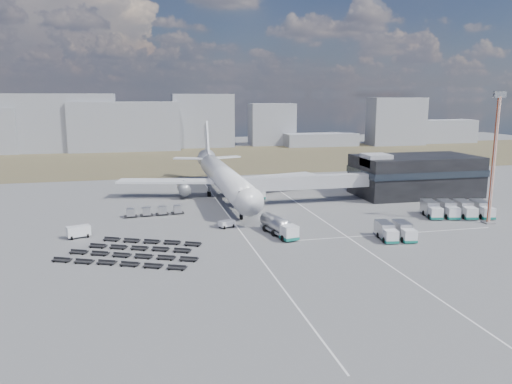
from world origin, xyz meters
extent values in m
plane|color=#565659|center=(0.00, 0.00, 0.00)|extent=(420.00, 420.00, 0.00)
cube|color=brown|center=(0.00, 110.00, 0.01)|extent=(420.00, 90.00, 0.01)
cube|color=silver|center=(-2.00, 5.00, 0.01)|extent=(0.25, 110.00, 0.01)
cube|color=silver|center=(16.00, 5.00, 0.01)|extent=(0.25, 110.00, 0.01)
cube|color=silver|center=(25.00, -8.00, 0.01)|extent=(40.00, 0.25, 0.01)
cube|color=black|center=(48.00, 24.00, 5.00)|extent=(30.00, 16.00, 10.00)
cube|color=#262D38|center=(48.00, 24.00, 6.20)|extent=(30.40, 16.40, 1.60)
cube|color=#939399|center=(36.00, 22.00, 9.50)|extent=(6.00, 6.00, 3.00)
cube|color=#939399|center=(18.10, 20.50, 5.10)|extent=(29.80, 3.00, 3.00)
cube|color=#939399|center=(4.70, 20.00, 5.10)|extent=(4.00, 3.60, 3.40)
cylinder|color=slate|center=(6.20, 20.50, 2.55)|extent=(0.70, 0.70, 5.10)
cylinder|color=black|center=(6.20, 20.50, 0.45)|extent=(1.40, 0.90, 1.40)
cylinder|color=silver|center=(0.00, 30.00, 5.30)|extent=(5.60, 48.00, 5.60)
cone|color=silver|center=(0.00, 3.50, 5.30)|extent=(5.60, 5.00, 5.60)
cone|color=silver|center=(0.00, 58.00, 6.10)|extent=(5.60, 8.00, 5.60)
cube|color=black|center=(0.00, 5.50, 6.10)|extent=(2.20, 2.00, 0.80)
cube|color=silver|center=(-13.00, 35.00, 4.10)|extent=(25.59, 11.38, 0.50)
cube|color=silver|center=(13.00, 35.00, 4.10)|extent=(25.59, 11.38, 0.50)
cylinder|color=slate|center=(-9.50, 33.00, 2.40)|extent=(3.00, 5.00, 3.00)
cylinder|color=slate|center=(9.50, 33.00, 2.40)|extent=(3.00, 5.00, 3.00)
cube|color=silver|center=(-5.50, 60.00, 6.50)|extent=(9.49, 5.63, 0.35)
cube|color=silver|center=(5.50, 60.00, 6.50)|extent=(9.49, 5.63, 0.35)
cube|color=silver|center=(0.00, 61.00, 11.80)|extent=(0.50, 9.06, 11.45)
cylinder|color=slate|center=(0.00, 9.00, 1.25)|extent=(0.50, 0.50, 2.50)
cylinder|color=slate|center=(-3.20, 34.00, 1.25)|extent=(0.60, 0.60, 2.50)
cylinder|color=slate|center=(3.20, 34.00, 1.25)|extent=(0.60, 0.60, 2.50)
cylinder|color=black|center=(0.00, 9.00, 0.50)|extent=(0.50, 1.20, 1.20)
cube|color=gray|center=(-56.53, 147.75, 12.82)|extent=(53.59, 12.00, 25.65)
cube|color=gray|center=(-25.85, 146.16, 11.02)|extent=(48.65, 12.00, 22.03)
cube|color=gray|center=(10.69, 155.49, 12.76)|extent=(29.21, 12.00, 25.51)
cube|color=gray|center=(45.95, 157.63, 10.43)|extent=(22.50, 12.00, 20.85)
cube|color=gray|center=(68.40, 146.95, 3.11)|extent=(36.19, 12.00, 6.23)
cube|color=gray|center=(107.32, 143.59, 11.86)|extent=(28.17, 12.00, 23.72)
cube|color=gray|center=(131.63, 149.10, 6.01)|extent=(47.04, 12.00, 12.01)
cube|color=silver|center=(5.14, -7.85, 1.52)|extent=(3.00, 3.00, 2.42)
cube|color=#12685B|center=(5.14, -7.85, 0.58)|extent=(3.13, 3.13, 0.53)
cylinder|color=#A8A8AC|center=(4.05, -2.82, 2.00)|extent=(4.24, 8.26, 2.63)
cube|color=slate|center=(4.05, -2.82, 0.79)|extent=(4.14, 8.24, 0.37)
cylinder|color=black|center=(4.38, -4.36, 0.53)|extent=(2.92, 1.71, 1.16)
cube|color=silver|center=(-4.00, 3.38, 0.69)|extent=(3.40, 2.74, 1.37)
cube|color=silver|center=(-30.88, 2.49, 1.07)|extent=(4.35, 3.06, 2.15)
cube|color=silver|center=(7.90, 29.23, 1.46)|extent=(3.44, 5.85, 2.56)
cube|color=#12685B|center=(7.90, 29.23, 0.41)|extent=(3.55, 5.96, 0.41)
cube|color=silver|center=(21.65, -13.16, 1.25)|extent=(2.48, 2.39, 2.11)
cube|color=#12685B|center=(21.65, -13.16, 0.43)|extent=(2.58, 2.50, 0.43)
cube|color=#A8A8AC|center=(22.11, -9.83, 1.63)|extent=(2.89, 4.69, 2.50)
cube|color=silver|center=(24.88, -13.60, 1.25)|extent=(2.48, 2.39, 2.11)
cube|color=#12685B|center=(24.88, -13.60, 0.43)|extent=(2.58, 2.50, 0.43)
cube|color=#A8A8AC|center=(25.34, -10.27, 1.63)|extent=(2.89, 4.69, 2.50)
cube|color=silver|center=(38.59, -0.12, 1.36)|extent=(2.84, 2.76, 2.30)
cube|color=#12685B|center=(38.59, -0.12, 0.47)|extent=(2.97, 2.89, 0.47)
cube|color=#A8A8AC|center=(39.38, 3.45, 1.77)|extent=(3.49, 5.23, 2.71)
cube|color=silver|center=(42.05, -0.89, 1.36)|extent=(2.84, 2.76, 2.30)
cube|color=#12685B|center=(42.05, -0.89, 0.47)|extent=(2.97, 2.89, 0.47)
cube|color=#A8A8AC|center=(42.85, 2.68, 1.77)|extent=(3.49, 5.23, 2.71)
cube|color=silver|center=(45.52, -1.66, 1.36)|extent=(2.84, 2.76, 2.30)
cube|color=#12685B|center=(45.52, -1.66, 0.47)|extent=(2.97, 2.89, 0.47)
cube|color=#A8A8AC|center=(46.31, 1.90, 1.77)|extent=(3.49, 5.23, 2.71)
cube|color=silver|center=(48.98, -2.43, 1.36)|extent=(2.84, 2.76, 2.30)
cube|color=#12685B|center=(48.98, -2.43, 0.47)|extent=(2.97, 2.89, 0.47)
cube|color=#A8A8AC|center=(49.77, 1.13, 1.77)|extent=(3.49, 5.23, 2.71)
cube|color=black|center=(-22.08, 15.79, 0.30)|extent=(2.77, 1.85, 0.18)
cube|color=#A8A8AC|center=(-22.08, 15.79, 1.17)|extent=(1.76, 1.76, 1.52)
cube|color=black|center=(-18.84, 16.07, 0.30)|extent=(2.77, 1.85, 0.18)
cube|color=#A8A8AC|center=(-18.84, 16.07, 1.17)|extent=(1.76, 1.76, 1.52)
cube|color=black|center=(-15.60, 16.35, 0.30)|extent=(2.77, 1.85, 0.18)
cube|color=#A8A8AC|center=(-15.60, 16.35, 1.17)|extent=(1.76, 1.76, 1.52)
cube|color=black|center=(-12.36, 16.64, 0.30)|extent=(2.77, 1.85, 0.18)
cube|color=#A8A8AC|center=(-12.36, 16.64, 1.17)|extent=(1.76, 1.76, 1.52)
cube|color=black|center=(-23.48, -14.12, 0.33)|extent=(20.82, 10.20, 0.66)
cube|color=black|center=(-21.91, -10.58, 0.33)|extent=(20.82, 10.20, 0.66)
cube|color=black|center=(-20.35, -7.03, 0.33)|extent=(17.44, 8.71, 0.66)
cube|color=black|center=(-18.79, -3.49, 0.33)|extent=(17.44, 8.71, 0.66)
cylinder|color=#A93C1B|center=(47.14, -5.14, 12.40)|extent=(0.69, 0.69, 24.79)
cube|color=slate|center=(47.14, -5.14, 25.09)|extent=(2.43, 0.87, 1.19)
cube|color=#565659|center=(47.14, -5.14, 0.15)|extent=(1.98, 1.98, 0.30)
camera|label=1|loc=(-19.52, -88.11, 25.02)|focal=35.00mm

